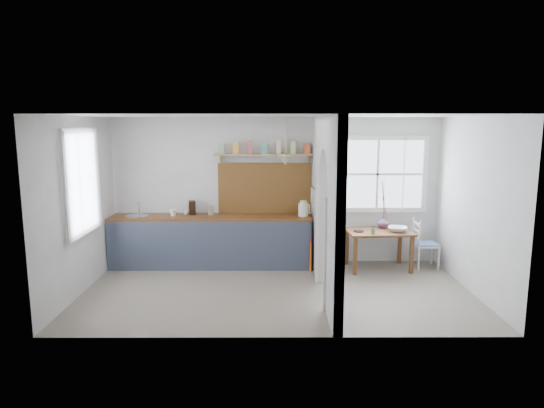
{
  "coord_description": "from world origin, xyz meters",
  "views": [
    {
      "loc": [
        -0.1,
        -6.98,
        2.51
      ],
      "look_at": [
        -0.08,
        0.23,
        1.29
      ],
      "focal_mm": 32.0,
      "sensor_mm": 36.0,
      "label": 1
    }
  ],
  "objects_px": {
    "chair_left": "(331,245)",
    "kettle": "(303,208)",
    "dining_table": "(378,250)",
    "vase": "(383,222)",
    "chair_right": "(426,244)"
  },
  "relations": [
    {
      "from": "kettle",
      "to": "chair_right",
      "type": "bearing_deg",
      "value": 12.38
    },
    {
      "from": "chair_left",
      "to": "kettle",
      "type": "bearing_deg",
      "value": -90.95
    },
    {
      "from": "chair_left",
      "to": "chair_right",
      "type": "distance_m",
      "value": 1.66
    },
    {
      "from": "chair_left",
      "to": "vase",
      "type": "relative_size",
      "value": 4.02
    },
    {
      "from": "dining_table",
      "to": "kettle",
      "type": "xyz_separation_m",
      "value": [
        -1.29,
        0.16,
        0.7
      ]
    },
    {
      "from": "dining_table",
      "to": "kettle",
      "type": "distance_m",
      "value": 1.48
    },
    {
      "from": "chair_left",
      "to": "kettle",
      "type": "height_order",
      "value": "kettle"
    },
    {
      "from": "dining_table",
      "to": "vase",
      "type": "height_order",
      "value": "vase"
    },
    {
      "from": "chair_right",
      "to": "kettle",
      "type": "height_order",
      "value": "kettle"
    },
    {
      "from": "chair_left",
      "to": "chair_right",
      "type": "bearing_deg",
      "value": 106.48
    },
    {
      "from": "chair_right",
      "to": "vase",
      "type": "xyz_separation_m",
      "value": [
        -0.73,
        0.13,
        0.35
      ]
    },
    {
      "from": "dining_table",
      "to": "vase",
      "type": "bearing_deg",
      "value": 57.77
    },
    {
      "from": "dining_table",
      "to": "chair_left",
      "type": "height_order",
      "value": "chair_left"
    },
    {
      "from": "dining_table",
      "to": "kettle",
      "type": "relative_size",
      "value": 3.96
    },
    {
      "from": "kettle",
      "to": "vase",
      "type": "bearing_deg",
      "value": 16.52
    }
  ]
}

